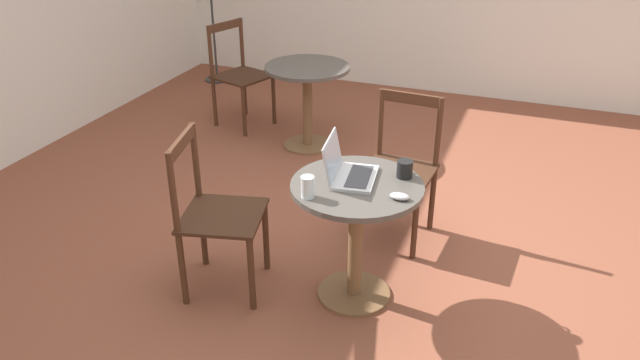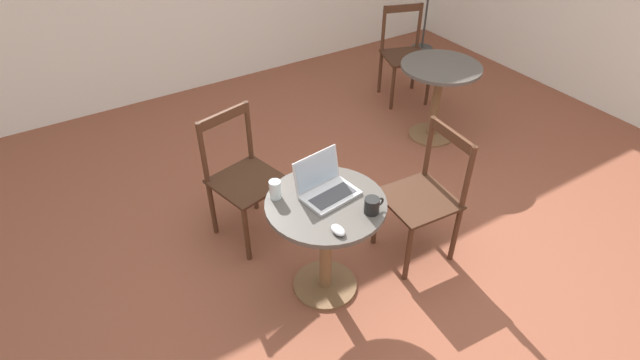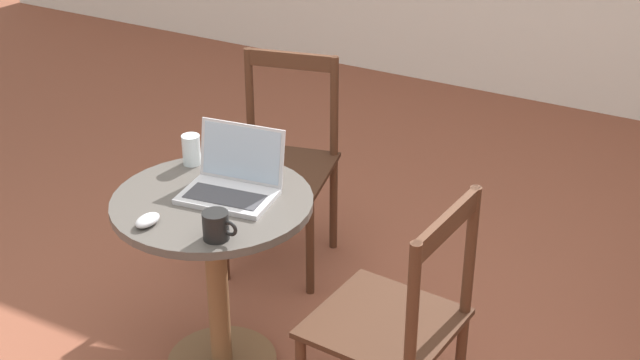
{
  "view_description": "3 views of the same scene",
  "coord_description": "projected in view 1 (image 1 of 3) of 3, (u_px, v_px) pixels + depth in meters",
  "views": [
    {
      "loc": [
        -3.16,
        -0.76,
        2.2
      ],
      "look_at": [
        -0.36,
        0.31,
        0.66
      ],
      "focal_mm": 35.0,
      "sensor_mm": 36.0,
      "label": 1
    },
    {
      "loc": [
        -1.61,
        -1.74,
        2.52
      ],
      "look_at": [
        -0.25,
        0.43,
        0.56
      ],
      "focal_mm": 28.0,
      "sensor_mm": 36.0,
      "label": 2
    },
    {
      "loc": [
        1.2,
        -2.08,
        2.17
      ],
      "look_at": [
        -0.21,
        0.45,
        0.67
      ],
      "focal_mm": 50.0,
      "sensor_mm": 36.0,
      "label": 3
    }
  ],
  "objects": [
    {
      "name": "cafe_table_near",
      "position": [
        356.0,
        215.0,
        3.3
      ],
      "size": [
        0.7,
        0.7,
        0.71
      ],
      "color": "brown",
      "rests_on": "ground_plane"
    },
    {
      "name": "chair_near_right",
      "position": [
        399.0,
        169.0,
        3.92
      ],
      "size": [
        0.46,
        0.46,
        0.92
      ],
      "color": "#472819",
      "rests_on": "ground_plane"
    },
    {
      "name": "chair_near_back",
      "position": [
        215.0,
        215.0,
        3.42
      ],
      "size": [
        0.52,
        0.52,
        0.92
      ],
      "color": "#472819",
      "rests_on": "ground_plane"
    },
    {
      "name": "cafe_table_mid",
      "position": [
        307.0,
        87.0,
        5.14
      ],
      "size": [
        0.7,
        0.7,
        0.71
      ],
      "color": "brown",
      "rests_on": "ground_plane"
    },
    {
      "name": "laptop",
      "position": [
        348.0,
        171.0,
        3.25
      ],
      "size": [
        0.35,
        0.29,
        0.22
      ],
      "color": "#B7B7BC",
      "rests_on": "cafe_table_near"
    },
    {
      "name": "drinking_glass",
      "position": [
        308.0,
        187.0,
        3.07
      ],
      "size": [
        0.07,
        0.07,
        0.11
      ],
      "color": "silver",
      "rests_on": "cafe_table_near"
    },
    {
      "name": "chair_mid_back",
      "position": [
        239.0,
        75.0,
        5.63
      ],
      "size": [
        0.55,
        0.55,
        0.92
      ],
      "color": "#472819",
      "rests_on": "ground_plane"
    },
    {
      "name": "ground_plane",
      "position": [
        387.0,
        257.0,
        3.88
      ],
      "size": [
        16.0,
        16.0,
        0.0
      ],
      "primitive_type": "plane",
      "color": "brown"
    },
    {
      "name": "mouse",
      "position": [
        400.0,
        196.0,
        3.07
      ],
      "size": [
        0.06,
        0.1,
        0.03
      ],
      "color": "#B7B7BC",
      "rests_on": "cafe_table_near"
    },
    {
      "name": "mug",
      "position": [
        405.0,
        169.0,
        3.27
      ],
      "size": [
        0.12,
        0.08,
        0.09
      ],
      "color": "black",
      "rests_on": "cafe_table_near"
    }
  ]
}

